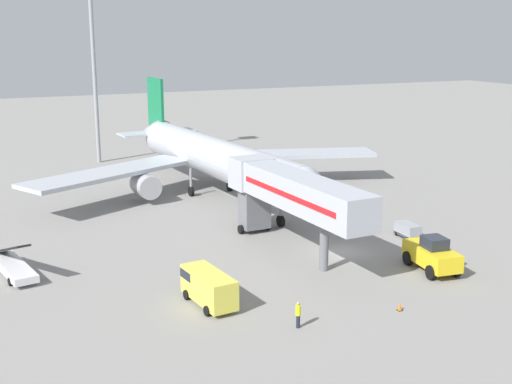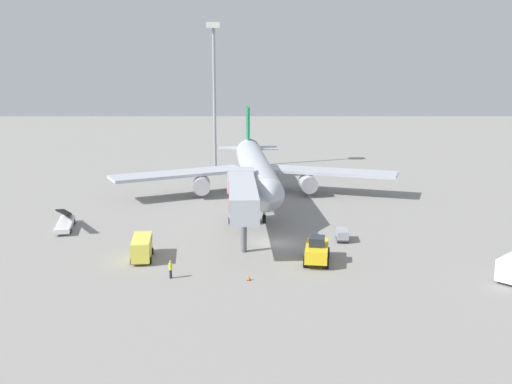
{
  "view_description": "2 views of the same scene",
  "coord_description": "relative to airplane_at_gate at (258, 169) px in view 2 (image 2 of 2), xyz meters",
  "views": [
    {
      "loc": [
        -29.13,
        -45.54,
        18.12
      ],
      "look_at": [
        -3.03,
        10.41,
        3.21
      ],
      "focal_mm": 47.03,
      "sensor_mm": 36.0,
      "label": 1
    },
    {
      "loc": [
        -2.27,
        -68.37,
        20.74
      ],
      "look_at": [
        -2.64,
        11.96,
        3.27
      ],
      "focal_mm": 44.43,
      "sensor_mm": 36.0,
      "label": 2
    }
  ],
  "objects": [
    {
      "name": "apron_light_mast",
      "position": [
        -7.52,
        24.77,
        13.92
      ],
      "size": [
        2.4,
        2.4,
        26.37
      ],
      "color": "#93969B",
      "rests_on": "ground"
    },
    {
      "name": "pushback_tug",
      "position": [
        6.29,
        -30.28,
        -3.01
      ],
      "size": [
        3.1,
        5.51,
        2.79
      ],
      "color": "yellow",
      "rests_on": "ground"
    },
    {
      "name": "baggage_cart_near_right",
      "position": [
        9.91,
        -22.56,
        -3.57
      ],
      "size": [
        1.41,
        2.58,
        1.3
      ],
      "color": "#38383D",
      "rests_on": "ground"
    },
    {
      "name": "ground_plane",
      "position": [
        2.36,
        -23.44,
        -4.3
      ],
      "size": [
        300.0,
        300.0,
        0.0
      ],
      "primitive_type": "plane",
      "color": "gray"
    },
    {
      "name": "ground_crew_worker_foreground",
      "position": [
        -7.99,
        -34.95,
        -3.37
      ],
      "size": [
        0.37,
        0.37,
        1.76
      ],
      "color": "#1E2333",
      "rests_on": "ground"
    },
    {
      "name": "safety_cone_alpha",
      "position": [
        -0.57,
        -35.48,
        -4.04
      ],
      "size": [
        0.35,
        0.35,
        0.54
      ],
      "color": "black",
      "rests_on": "ground"
    },
    {
      "name": "jet_bridge",
      "position": [
        -1.49,
        -21.24,
        0.81
      ],
      "size": [
        4.09,
        18.71,
        6.88
      ],
      "color": "#B2B7C1",
      "rests_on": "ground"
    },
    {
      "name": "airplane_at_gate",
      "position": [
        0.0,
        0.0,
        0.0
      ],
      "size": [
        43.1,
        44.41,
        12.07
      ],
      "color": "#B7BCC6",
      "rests_on": "ground"
    },
    {
      "name": "belt_loader_truck",
      "position": [
        -23.15,
        -17.55,
        -3.52
      ],
      "size": [
        2.97,
        7.28,
        3.32
      ],
      "color": "white",
      "rests_on": "ground"
    },
    {
      "name": "service_van_mid_left",
      "position": [
        -11.73,
        -29.01,
        -3.0
      ],
      "size": [
        2.48,
        5.29,
        2.28
      ],
      "color": "#E5DB4C",
      "rests_on": "ground"
    }
  ]
}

